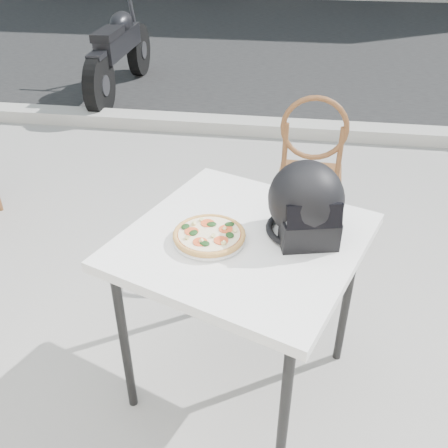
# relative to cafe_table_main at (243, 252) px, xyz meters

# --- Properties ---
(ground) EXTENTS (80.00, 80.00, 0.00)m
(ground) POSITION_rel_cafe_table_main_xyz_m (-0.28, 0.04, -0.76)
(ground) COLOR gray
(ground) RESTS_ON ground
(street_asphalt) EXTENTS (30.00, 8.00, 0.00)m
(street_asphalt) POSITION_rel_cafe_table_main_xyz_m (-0.28, 7.04, -0.75)
(street_asphalt) COLOR black
(street_asphalt) RESTS_ON ground
(curb) EXTENTS (30.00, 0.25, 0.12)m
(curb) POSITION_rel_cafe_table_main_xyz_m (-0.28, 3.04, -0.70)
(curb) COLOR #A4A29A
(curb) RESTS_ON ground
(cafe_table_main) EXTENTS (1.13, 1.13, 0.83)m
(cafe_table_main) POSITION_rel_cafe_table_main_xyz_m (0.00, 0.00, 0.00)
(cafe_table_main) COLOR white
(cafe_table_main) RESTS_ON ground
(plate) EXTENTS (0.28, 0.28, 0.02)m
(plate) POSITION_rel_cafe_table_main_xyz_m (-0.13, -0.05, 0.08)
(plate) COLOR silver
(plate) RESTS_ON cafe_table_main
(pizza) EXTENTS (0.36, 0.36, 0.03)m
(pizza) POSITION_rel_cafe_table_main_xyz_m (-0.13, -0.05, 0.10)
(pizza) COLOR tan
(pizza) RESTS_ON plate
(helmet) EXTENTS (0.36, 0.36, 0.30)m
(helmet) POSITION_rel_cafe_table_main_xyz_m (0.23, 0.06, 0.21)
(helmet) COLOR black
(helmet) RESTS_ON cafe_table_main
(cafe_chair_main) EXTENTS (0.42, 0.42, 1.04)m
(cafe_chair_main) POSITION_rel_cafe_table_main_xyz_m (0.28, 1.21, -0.18)
(cafe_chair_main) COLOR brown
(cafe_chair_main) RESTS_ON ground
(motorcycle) EXTENTS (0.55, 2.11, 1.05)m
(motorcycle) POSITION_rel_cafe_table_main_xyz_m (-1.89, 4.03, -0.29)
(motorcycle) COLOR black
(motorcycle) RESTS_ON street_asphalt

